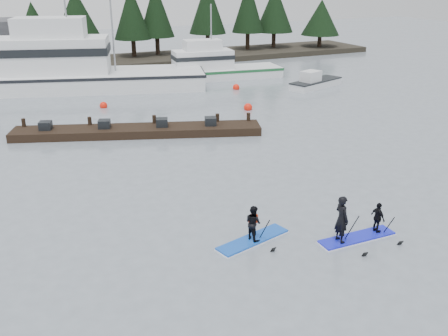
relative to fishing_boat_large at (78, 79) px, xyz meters
name	(u,v)px	position (x,y,z in m)	size (l,w,h in m)	color
ground	(295,251)	(2.26, -30.89, -0.86)	(160.00, 160.00, 0.00)	slate
far_shore	(82,64)	(2.26, 11.11, -0.56)	(70.00, 8.00, 0.60)	#2D281E
treeline	(82,67)	(2.26, 11.11, -0.86)	(60.00, 4.00, 8.00)	black
fishing_boat_large	(78,79)	(0.00, 0.00, 0.00)	(20.94, 11.16, 11.11)	white
fishing_boat_medium	(214,73)	(12.59, -0.52, -0.35)	(12.47, 5.00, 7.54)	white
skiff	(316,84)	(19.01, -8.05, -0.54)	(5.52, 1.66, 0.64)	white
floating_dock	(138,131)	(1.03, -14.95, -0.61)	(15.12, 2.02, 0.50)	black
buoy_b	(104,108)	(0.57, -7.30, -0.86)	(0.57, 0.57, 0.57)	#FA1F0C
buoy_c	(236,89)	(12.33, -5.79, -0.86)	(0.59, 0.59, 0.59)	#FA1F0C
buoy_d	(248,110)	(10.03, -12.41, -0.86)	(0.62, 0.62, 0.62)	#FA1F0C
paddleboard_solo	(253,229)	(1.25, -29.61, -0.34)	(3.11, 1.46, 1.89)	blue
paddleboard_duo	(355,223)	(4.69, -31.11, -0.16)	(3.08, 1.09, 2.40)	#161FD4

